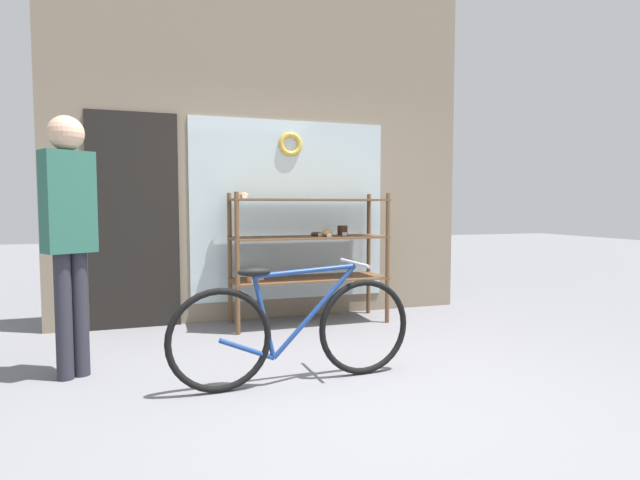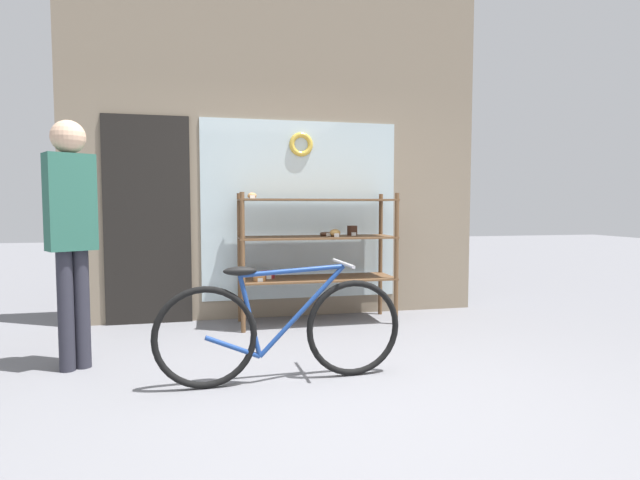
{
  "view_description": "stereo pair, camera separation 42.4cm",
  "coord_description": "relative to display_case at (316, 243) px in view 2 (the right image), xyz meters",
  "views": [
    {
      "loc": [
        -1.19,
        -2.78,
        1.19
      ],
      "look_at": [
        0.15,
        1.24,
        0.91
      ],
      "focal_mm": 28.0,
      "sensor_mm": 36.0,
      "label": 1
    },
    {
      "loc": [
        -0.78,
        -2.89,
        1.19
      ],
      "look_at": [
        0.15,
        1.24,
        0.91
      ],
      "focal_mm": 28.0,
      "sensor_mm": 36.0,
      "label": 2
    }
  ],
  "objects": [
    {
      "name": "storefront_facade",
      "position": [
        -0.33,
        0.39,
        1.09
      ],
      "size": [
        4.41,
        0.13,
        3.95
      ],
      "color": "gray",
      "rests_on": "ground_plane"
    },
    {
      "name": "pedestrian",
      "position": [
        -2.03,
        -1.04,
        0.26
      ],
      "size": [
        0.37,
        0.32,
        1.81
      ],
      "rotation": [
        0.0,
        0.0,
        0.52
      ],
      "color": "#282833",
      "rests_on": "ground_plane"
    },
    {
      "name": "ground_plane",
      "position": [
        -0.29,
        -2.05,
        -0.82
      ],
      "size": [
        30.0,
        30.0,
        0.0
      ],
      "primitive_type": "plane",
      "color": "slate"
    },
    {
      "name": "display_case",
      "position": [
        0.0,
        0.0,
        0.0
      ],
      "size": [
        1.58,
        0.52,
        1.33
      ],
      "color": "brown",
      "rests_on": "ground_plane"
    },
    {
      "name": "bicycle",
      "position": [
        -0.59,
        -1.64,
        -0.46
      ],
      "size": [
        1.7,
        0.46,
        0.81
      ],
      "rotation": [
        0.0,
        0.0,
        0.03
      ],
      "color": "black",
      "rests_on": "ground_plane"
    }
  ]
}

